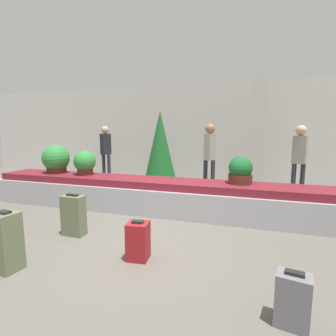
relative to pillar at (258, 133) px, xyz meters
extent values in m
plane|color=#59544C|center=(-1.74, -4.37, -1.60)|extent=(18.00, 18.00, 0.00)
cube|color=beige|center=(-1.74, 1.11, 0.00)|extent=(18.00, 0.06, 3.20)
cube|color=#9E9EA3|center=(-1.74, -2.79, -1.34)|extent=(8.31, 0.93, 0.52)
cube|color=maroon|center=(-1.74, -2.79, -1.00)|extent=(7.97, 0.77, 0.15)
cube|color=beige|center=(0.00, 0.00, 0.00)|extent=(0.39, 0.39, 3.20)
cube|color=#5B6647|center=(-2.89, -5.54, -1.24)|extent=(0.29, 0.30, 0.71)
cube|color=black|center=(-2.89, -5.54, -0.87)|extent=(0.16, 0.11, 0.03)
cube|color=slate|center=(0.24, -5.50, -1.36)|extent=(0.31, 0.25, 0.47)
cube|color=black|center=(0.24, -5.50, -1.11)|extent=(0.17, 0.10, 0.03)
cube|color=#5B6647|center=(-2.83, -4.39, -1.28)|extent=(0.37, 0.21, 0.65)
cube|color=black|center=(-2.83, -4.39, -0.94)|extent=(0.20, 0.08, 0.03)
cube|color=maroon|center=(-1.51, -4.81, -1.35)|extent=(0.30, 0.29, 0.49)
cube|color=black|center=(-1.51, -4.81, -1.09)|extent=(0.16, 0.11, 0.03)
cylinder|color=#4C2319|center=(-3.76, -2.72, -0.85)|extent=(0.35, 0.35, 0.17)
sphere|color=#2D7F38|center=(-3.76, -2.72, -0.63)|extent=(0.49, 0.49, 0.49)
cylinder|color=#4C2319|center=(-0.33, -2.69, -0.84)|extent=(0.45, 0.45, 0.18)
sphere|color=#195B28|center=(-0.33, -2.69, -0.63)|extent=(0.44, 0.44, 0.44)
cylinder|color=#4C2319|center=(-4.57, -2.69, -0.84)|extent=(0.45, 0.45, 0.18)
sphere|color=#2D7F38|center=(-4.57, -2.69, -0.58)|extent=(0.63, 0.63, 0.63)
cylinder|color=#282833|center=(0.88, -0.75, -1.17)|extent=(0.11, 0.11, 0.86)
cylinder|color=#282833|center=(1.08, -0.75, -1.17)|extent=(0.11, 0.11, 0.86)
cube|color=gray|center=(0.98, -0.75, -0.40)|extent=(0.37, 0.30, 0.68)
sphere|color=tan|center=(0.98, -0.75, 0.07)|extent=(0.25, 0.25, 0.25)
cylinder|color=#282833|center=(-4.88, -0.08, -1.17)|extent=(0.11, 0.11, 0.87)
cylinder|color=#282833|center=(-4.68, -0.08, -1.17)|extent=(0.11, 0.11, 0.87)
cube|color=#232328|center=(-4.78, -0.08, -0.39)|extent=(0.29, 0.36, 0.69)
sphere|color=tan|center=(-4.78, -0.08, 0.08)|extent=(0.25, 0.25, 0.25)
cylinder|color=#282833|center=(-1.30, -0.82, -1.16)|extent=(0.11, 0.11, 0.88)
cylinder|color=#282833|center=(-1.10, -0.82, -1.16)|extent=(0.11, 0.11, 0.88)
cube|color=gray|center=(-1.20, -0.82, -0.37)|extent=(0.28, 0.36, 0.70)
sphere|color=#936B4C|center=(-1.20, -0.82, 0.11)|extent=(0.26, 0.26, 0.26)
cylinder|color=#4C331E|center=(-2.66, -0.64, -1.51)|extent=(0.16, 0.16, 0.18)
cone|color=#195623|center=(-2.66, -0.64, -0.40)|extent=(0.94, 0.94, 2.04)
camera|label=1|loc=(-0.16, -7.78, 0.09)|focal=28.00mm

